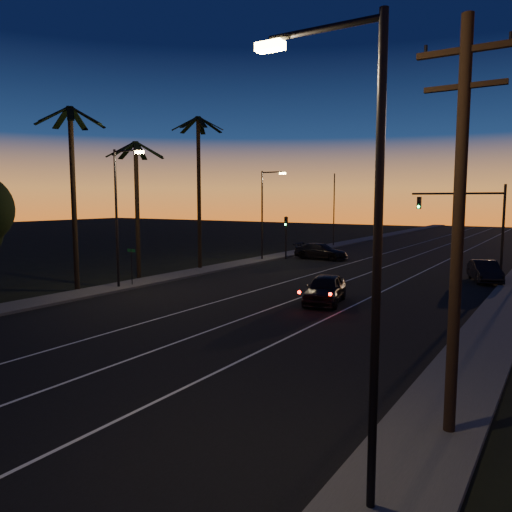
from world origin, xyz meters
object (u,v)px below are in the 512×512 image
Objects in this scene: signal_mast at (471,213)px; lead_car at (325,289)px; utility_pole at (458,221)px; right_car at (485,271)px; cross_car at (321,251)px.

lead_car is (-4.78, -16.96, -3.97)m from signal_mast.
utility_pole is 1.41× the size of signal_mast.
signal_mast is at bearing 112.90° from right_car.
right_car is 16.68m from cross_car.
utility_pole is 30.33m from signal_mast.
lead_car reaches higher than right_car.
utility_pole is 1.81× the size of lead_car.
right_car is at bearing 95.96° from utility_pole.
cross_car is at bearing 158.59° from right_car.
signal_mast is at bearing 74.24° from lead_car.
utility_pole is at bearing -84.04° from right_car.
lead_car reaches higher than cross_car.
utility_pole reaches higher than cross_car.
right_car is (1.77, -4.20, -4.02)m from signal_mast.
signal_mast is 14.45m from cross_car.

